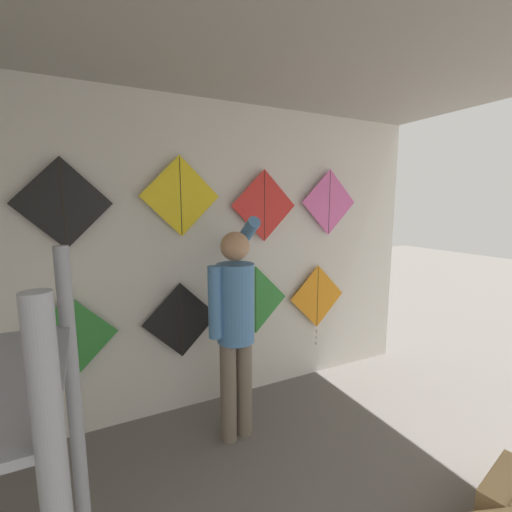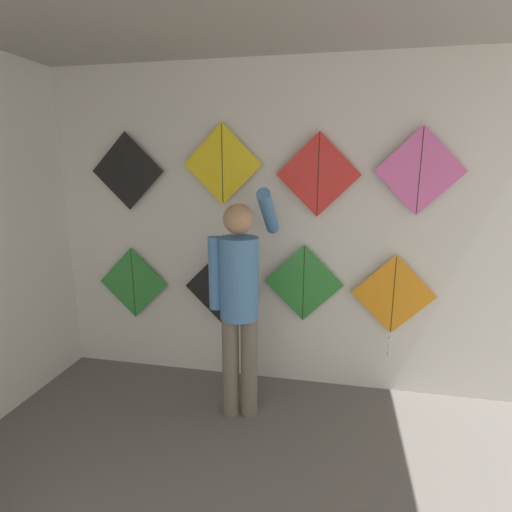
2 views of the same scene
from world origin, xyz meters
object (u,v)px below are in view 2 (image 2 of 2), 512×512
object	(u,v)px
kite_1	(221,288)
kite_6	(318,175)
kite_7	(420,171)
kite_5	(222,164)
shopkeeper	(240,293)
kite_3	(393,298)
kite_4	(127,171)
kite_0	(133,283)
kite_2	(304,283)

from	to	relation	value
kite_1	kite_6	bearing A→B (deg)	0.00
kite_7	kite_5	bearing A→B (deg)	180.00
kite_1	kite_6	world-z (taller)	kite_6
shopkeeper	kite_3	distance (m)	1.30
kite_6	kite_4	bearing A→B (deg)	180.00
kite_0	kite_3	bearing A→B (deg)	-0.02
kite_3	kite_4	size ratio (longest dim) A/B	1.31
kite_0	kite_2	distance (m)	1.61
kite_2	kite_6	world-z (taller)	kite_6
shopkeeper	kite_7	xyz separation A→B (m)	(1.30, 0.52, 0.90)
kite_1	kite_4	world-z (taller)	kite_4
kite_7	kite_2	bearing A→B (deg)	180.00
kite_1	kite_7	world-z (taller)	kite_7
kite_2	kite_5	bearing A→B (deg)	180.00
kite_2	kite_7	distance (m)	1.28
kite_6	kite_1	bearing A→B (deg)	180.00
kite_1	kite_7	xyz separation A→B (m)	(1.60, 0.00, 1.04)
kite_7	kite_4	bearing A→B (deg)	180.00
kite_2	kite_4	world-z (taller)	kite_4
kite_0	kite_1	xyz separation A→B (m)	(0.86, 0.00, 0.01)
kite_3	shopkeeper	bearing A→B (deg)	-156.23
kite_1	kite_4	bearing A→B (deg)	180.00
kite_5	kite_7	distance (m)	1.57
kite_4	kite_1	bearing A→B (deg)	0.00
kite_3	kite_2	bearing A→B (deg)	179.95
kite_1	kite_3	xyz separation A→B (m)	(1.49, -0.00, 0.00)
kite_2	kite_4	size ratio (longest dim) A/B	1.00
kite_7	kite_3	bearing A→B (deg)	-179.67
kite_6	kite_7	size ratio (longest dim) A/B	1.00
kite_3	kite_6	bearing A→B (deg)	179.94
kite_4	kite_5	xyz separation A→B (m)	(0.87, 0.00, 0.06)
kite_6	kite_7	bearing A→B (deg)	0.00
shopkeeper	kite_0	size ratio (longest dim) A/B	2.65
shopkeeper	kite_1	xyz separation A→B (m)	(-0.30, 0.52, -0.14)
kite_2	kite_4	bearing A→B (deg)	180.00
kite_2	kite_5	xyz separation A→B (m)	(-0.71, 0.00, 1.00)
kite_4	kite_7	world-z (taller)	kite_7
kite_0	kite_2	xyz separation A→B (m)	(1.60, 0.00, 0.09)
kite_0	shopkeeper	bearing A→B (deg)	-24.21
shopkeeper	kite_1	size ratio (longest dim) A/B	2.65
kite_5	kite_7	world-z (taller)	kite_5
kite_1	kite_5	size ratio (longest dim) A/B	1.00
kite_0	kite_1	world-z (taller)	kite_1
kite_5	kite_3	bearing A→B (deg)	-0.03
kite_5	kite_7	size ratio (longest dim) A/B	1.00
shopkeeper	kite_6	size ratio (longest dim) A/B	2.65
kite_1	kite_3	bearing A→B (deg)	-0.03
kite_1	kite_2	size ratio (longest dim) A/B	1.00
kite_5	kite_0	bearing A→B (deg)	180.00
kite_4	kite_7	bearing A→B (deg)	0.00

